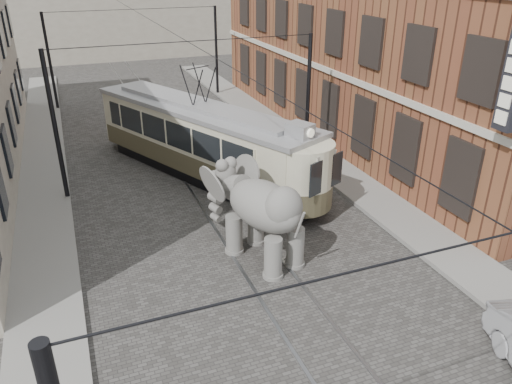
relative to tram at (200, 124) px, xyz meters
name	(u,v)px	position (x,y,z in m)	size (l,w,h in m)	color
ground	(248,245)	(-0.20, -6.29, -2.45)	(120.00, 120.00, 0.00)	#44423F
tram_rails	(248,244)	(-0.20, -6.29, -2.43)	(1.54, 80.00, 0.02)	slate
sidewalk_right	(394,213)	(5.80, -6.29, -2.37)	(2.00, 60.00, 0.15)	slate
sidewalk_left	(45,284)	(-6.70, -6.29, -2.37)	(2.00, 60.00, 0.15)	slate
brick_building	(384,20)	(10.80, 2.71, 3.55)	(8.00, 26.00, 12.00)	brown
catenary	(199,121)	(-0.40, -1.29, 0.55)	(11.00, 30.20, 6.00)	black
tram	(200,124)	(0.00, 0.00, 0.00)	(2.54, 12.32, 4.89)	beige
elephant	(264,218)	(0.01, -7.28, -0.95)	(2.69, 4.89, 2.99)	slate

